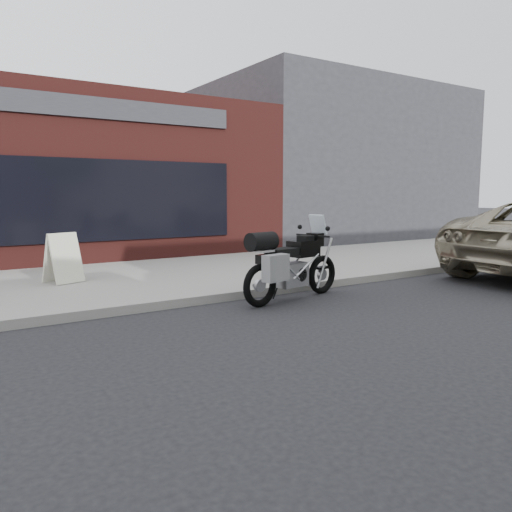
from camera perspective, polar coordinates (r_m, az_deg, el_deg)
ground at (r=5.54m, az=16.20°, el=-12.68°), size 120.00×120.00×0.00m
near_sidewalk at (r=11.26m, az=-11.76°, el=-2.13°), size 44.00×6.00×0.15m
storefront at (r=17.48m, az=-26.62°, el=7.65°), size 14.00×10.07×4.50m
neighbour_building at (r=22.34m, az=6.01°, el=10.00°), size 10.00×10.00×6.00m
motorcycle at (r=8.61m, az=3.70°, el=-0.99°), size 2.33×1.03×1.49m
sandwich_sign at (r=10.32m, az=-21.22°, el=-0.18°), size 0.75×0.72×0.96m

